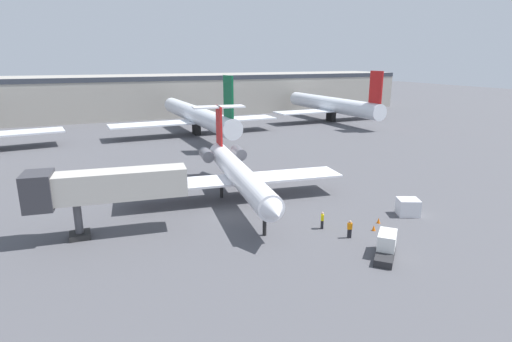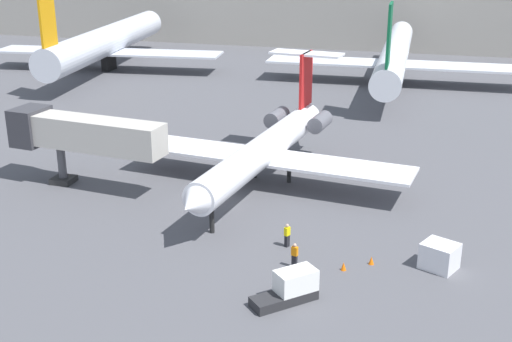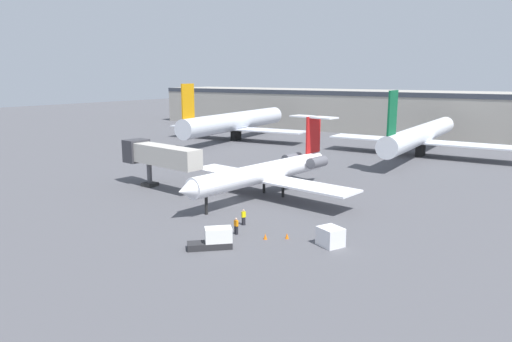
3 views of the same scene
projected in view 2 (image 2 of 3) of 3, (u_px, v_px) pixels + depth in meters
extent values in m
cube|color=#4C4C51|center=(233.00, 203.00, 53.73)|extent=(400.00, 400.00, 0.10)
cylinder|color=white|center=(263.00, 150.00, 55.78)|extent=(5.46, 23.66, 2.49)
cone|color=white|center=(193.00, 204.00, 44.87)|extent=(2.62, 2.48, 2.36)
cone|color=white|center=(311.00, 114.00, 66.77)|extent=(2.43, 2.85, 2.11)
cube|color=white|center=(343.00, 167.00, 54.58)|extent=(12.11, 5.84, 0.24)
cube|color=white|center=(199.00, 148.00, 59.34)|extent=(12.11, 5.84, 0.24)
cylinder|color=#595960|center=(320.00, 122.00, 62.47)|extent=(1.89, 3.36, 1.50)
cylinder|color=#595960|center=(277.00, 117.00, 64.03)|extent=(1.89, 3.36, 1.50)
cube|color=red|center=(306.00, 80.00, 63.82)|extent=(0.64, 3.20, 5.18)
cube|color=white|center=(307.00, 53.00, 62.98)|extent=(7.05, 3.24, 0.20)
cylinder|color=black|center=(212.00, 219.00, 48.07)|extent=(0.36, 0.36, 2.05)
cylinder|color=black|center=(289.00, 171.00, 57.70)|extent=(0.36, 0.36, 2.05)
cylinder|color=black|center=(255.00, 166.00, 58.86)|extent=(0.36, 0.36, 2.05)
cube|color=#B7B2A8|center=(91.00, 134.00, 55.16)|extent=(13.25, 4.16, 2.60)
cube|color=#333338|center=(31.00, 126.00, 57.34)|extent=(2.77, 3.47, 3.20)
cylinder|color=#4C4C51|center=(62.00, 164.00, 57.35)|extent=(0.70, 0.70, 3.46)
cube|color=#262626|center=(64.00, 180.00, 57.85)|extent=(1.80, 1.80, 0.50)
cube|color=black|center=(287.00, 241.00, 46.14)|extent=(0.36, 0.39, 0.85)
cube|color=yellow|center=(287.00, 231.00, 45.89)|extent=(0.41, 0.47, 0.60)
sphere|color=tan|center=(287.00, 226.00, 45.75)|extent=(0.24, 0.24, 0.24)
cube|color=black|center=(294.00, 261.00, 43.30)|extent=(0.37, 0.31, 0.85)
cube|color=orange|center=(295.00, 251.00, 43.06)|extent=(0.45, 0.35, 0.60)
sphere|color=tan|center=(295.00, 245.00, 42.92)|extent=(0.24, 0.24, 0.24)
cube|color=#262628|center=(284.00, 298.00, 39.23)|extent=(3.84, 3.80, 0.60)
cube|color=white|center=(296.00, 280.00, 39.27)|extent=(2.69, 2.68, 1.30)
cube|color=silver|center=(440.00, 256.00, 43.04)|extent=(2.71, 2.58, 1.73)
cone|color=orange|center=(371.00, 260.00, 43.74)|extent=(0.36, 0.36, 0.55)
cone|color=orange|center=(344.00, 266.00, 42.98)|extent=(0.36, 0.36, 0.55)
cube|color=#9E998E|center=(363.00, 13.00, 128.14)|extent=(167.31, 20.67, 11.22)
cylinder|color=silver|center=(107.00, 40.00, 102.69)|extent=(8.57, 42.02, 4.31)
cube|color=orange|center=(47.00, 18.00, 83.23)|extent=(0.71, 4.01, 7.00)
cube|color=silver|center=(108.00, 52.00, 103.28)|extent=(35.54, 9.57, 0.30)
cube|color=black|center=(109.00, 62.00, 103.83)|extent=(1.20, 2.80, 2.40)
cylinder|color=silver|center=(395.00, 54.00, 93.58)|extent=(4.70, 42.56, 3.66)
cube|color=#0C5933|center=(389.00, 35.00, 74.21)|extent=(0.40, 4.01, 7.00)
cube|color=silver|center=(394.00, 64.00, 94.07)|extent=(35.82, 6.88, 0.30)
cube|color=black|center=(393.00, 75.00, 94.61)|extent=(1.20, 2.80, 2.40)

